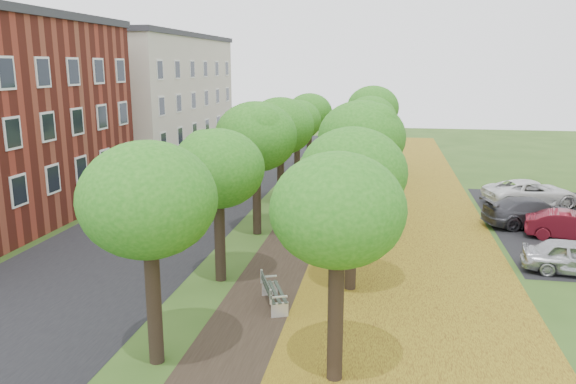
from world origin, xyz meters
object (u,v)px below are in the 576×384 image
at_px(car_silver, 576,257).
at_px(car_white, 531,193).
at_px(car_grey, 534,213).
at_px(car_red, 571,226).
at_px(bench, 273,292).

xyz_separation_m(car_silver, car_white, (0.94, 11.06, 0.07)).
distance_m(car_silver, car_grey, 6.53).
distance_m(car_silver, car_white, 11.10).
height_order(car_silver, car_grey, car_grey).
bearing_deg(car_grey, car_white, -24.70).
relative_size(car_red, car_white, 0.75).
distance_m(car_grey, car_white, 4.63).
bearing_deg(car_white, car_red, 167.59).
height_order(car_silver, car_red, car_silver).
distance_m(car_red, car_white, 6.50).
height_order(bench, car_red, car_red).
xyz_separation_m(bench, car_grey, (10.84, 11.44, 0.23)).
bearing_deg(car_silver, car_white, 2.66).
bearing_deg(car_silver, car_grey, 7.50).
distance_m(bench, car_red, 15.29).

